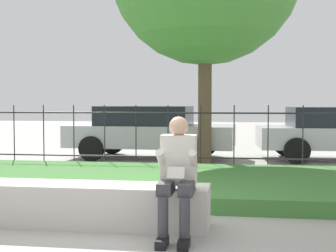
% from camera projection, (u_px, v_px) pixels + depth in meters
% --- Properties ---
extents(ground_plane, '(60.00, 60.00, 0.00)m').
position_uv_depth(ground_plane, '(110.00, 227.00, 5.44)').
color(ground_plane, '#9E9B93').
extents(stone_bench, '(2.94, 0.56, 0.49)m').
position_uv_depth(stone_bench, '(84.00, 207.00, 5.48)').
color(stone_bench, beige).
rests_on(stone_bench, ground_plane).
extents(person_seated_reader, '(0.42, 0.73, 1.29)m').
position_uv_depth(person_seated_reader, '(178.00, 171.00, 4.98)').
color(person_seated_reader, black).
rests_on(person_seated_reader, ground_plane).
extents(grass_berm, '(9.70, 3.39, 0.22)m').
position_uv_depth(grass_berm, '(148.00, 182.00, 7.81)').
color(grass_berm, '#3D7533').
rests_on(grass_berm, ground_plane).
extents(iron_fence, '(7.70, 0.03, 1.39)m').
position_uv_depth(iron_fence, '(168.00, 136.00, 10.00)').
color(iron_fence, '#232326').
rests_on(iron_fence, ground_plane).
extents(car_parked_center, '(4.34, 2.04, 1.35)m').
position_uv_depth(car_parked_center, '(150.00, 130.00, 12.13)').
color(car_parked_center, '#B7B7BC').
rests_on(car_parked_center, ground_plane).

